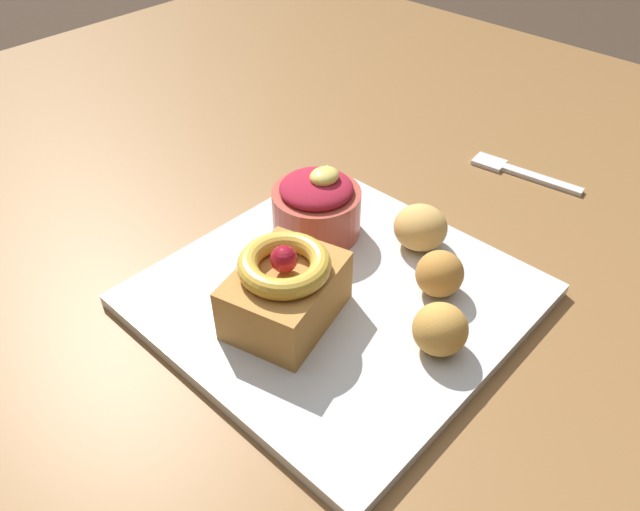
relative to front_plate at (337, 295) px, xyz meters
name	(u,v)px	position (x,y,z in m)	size (l,w,h in m)	color
dining_table	(158,288)	(-0.06, 0.21, -0.08)	(1.50, 1.11, 0.73)	brown
front_plate	(337,295)	(0.00, 0.00, 0.00)	(0.29, 0.29, 0.01)	silver
cake_slice	(285,289)	(-0.05, 0.01, 0.04)	(0.11, 0.09, 0.07)	#B77F3D
berry_ramekin	(317,206)	(0.05, 0.07, 0.04)	(0.08, 0.08, 0.07)	#B24C3D
fritter_front	(440,274)	(0.06, -0.06, 0.03)	(0.04, 0.04, 0.04)	#BC7F38
fritter_middle	(440,329)	(0.01, -0.10, 0.03)	(0.04, 0.04, 0.04)	gold
fritter_back	(420,227)	(0.10, -0.01, 0.03)	(0.05, 0.05, 0.04)	tan
fork	(518,172)	(0.29, -0.01, 0.00)	(0.03, 0.13, 0.00)	silver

